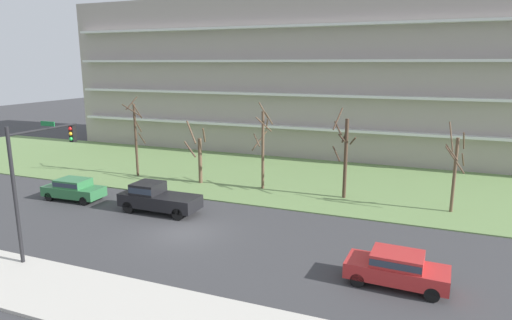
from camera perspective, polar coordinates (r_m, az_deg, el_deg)
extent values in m
plane|color=#38383A|center=(26.42, -9.20, -9.26)|extent=(160.00, 160.00, 0.00)
cube|color=#BCB7AD|center=(20.62, -21.08, -16.29)|extent=(80.00, 4.00, 0.15)
cube|color=#66844C|center=(38.48, 1.48, -2.09)|extent=(80.00, 16.00, 0.08)
cube|color=#9E938C|center=(50.93, 7.20, 10.74)|extent=(54.34, 12.59, 16.53)
cube|color=silver|center=(44.87, 4.85, 4.22)|extent=(52.17, 0.90, 0.24)
cube|color=silver|center=(44.52, 4.93, 8.43)|extent=(52.17, 0.90, 0.24)
cube|color=silver|center=(44.41, 5.01, 12.69)|extent=(52.17, 0.90, 0.24)
cube|color=silver|center=(44.55, 5.09, 16.94)|extent=(52.17, 0.90, 0.24)
cylinder|color=#423023|center=(39.25, -15.31, 2.42)|extent=(0.21, 0.21, 6.33)
cylinder|color=#423023|center=(38.78, -15.06, 4.35)|extent=(0.24, 0.79, 1.24)
cylinder|color=#423023|center=(38.52, -15.20, 6.22)|extent=(0.44, 0.91, 1.42)
cylinder|color=#423023|center=(39.33, -15.85, 7.09)|extent=(0.68, 0.99, 1.14)
cylinder|color=#423023|center=(38.15, -15.82, 6.20)|extent=(1.50, 0.69, 1.09)
cylinder|color=#423023|center=(38.95, -14.58, 2.74)|extent=(0.30, 1.20, 1.15)
cylinder|color=brown|center=(36.06, -7.25, -0.16)|extent=(0.31, 0.31, 3.78)
cylinder|color=brown|center=(35.30, -8.40, 3.59)|extent=(1.35, 0.97, 1.72)
cylinder|color=brown|center=(35.44, -8.58, 1.40)|extent=(1.63, 1.13, 1.08)
cylinder|color=brown|center=(35.59, -6.76, 3.22)|extent=(0.39, 0.86, 1.28)
cylinder|color=brown|center=(33.94, 0.90, 1.18)|extent=(0.22, 0.22, 6.14)
cylinder|color=brown|center=(33.13, 0.97, 6.47)|extent=(0.73, 0.42, 1.23)
cylinder|color=brown|center=(34.37, 0.45, 2.52)|extent=(1.01, 1.04, 1.53)
cylinder|color=brown|center=(33.63, 1.43, 4.69)|extent=(0.41, 0.66, 0.87)
cylinder|color=brown|center=(33.24, 1.68, 5.43)|extent=(0.34, 1.12, 1.09)
cylinder|color=brown|center=(33.00, 0.99, 4.66)|extent=(1.18, 0.62, 1.16)
cylinder|color=brown|center=(33.56, 0.09, 2.60)|extent=(0.87, 0.85, 0.88)
cylinder|color=#423023|center=(32.22, 11.53, 0.08)|extent=(0.26, 0.26, 5.88)
cylinder|color=#423023|center=(32.02, 10.58, 5.28)|extent=(0.45, 1.50, 1.48)
cylinder|color=#423023|center=(31.88, 10.37, 0.82)|extent=(0.87, 1.33, 0.87)
cylinder|color=#423023|center=(32.07, 11.39, 2.97)|extent=(0.40, 0.50, 0.86)
cylinder|color=#423023|center=(31.58, 10.58, 4.10)|extent=(0.82, 1.24, 0.82)
cylinder|color=#423023|center=(32.13, 12.45, 2.44)|extent=(0.62, 0.96, 0.72)
cylinder|color=#423023|center=(31.70, 11.06, 2.82)|extent=(0.67, 0.68, 0.50)
cylinder|color=brown|center=(31.42, 24.32, -1.89)|extent=(0.21, 0.21, 5.04)
cylinder|color=brown|center=(30.76, 23.99, 2.81)|extent=(0.42, 0.95, 1.83)
cylinder|color=brown|center=(30.71, 24.04, 0.91)|extent=(0.84, 0.72, 0.95)
cylinder|color=brown|center=(30.57, 24.38, 0.02)|extent=(1.30, 0.30, 1.70)
cylinder|color=brown|center=(31.10, 25.25, 0.06)|extent=(0.32, 0.89, 1.00)
cylinder|color=brown|center=(30.92, 25.34, 2.28)|extent=(0.24, 0.78, 1.20)
cube|color=black|center=(29.85, -12.34, -5.15)|extent=(5.40, 2.01, 0.85)
cube|color=black|center=(30.13, -13.83, -3.52)|extent=(1.80, 1.84, 0.70)
cube|color=#2D3847|center=(30.13, -13.83, -3.52)|extent=(1.77, 1.88, 0.38)
cylinder|color=black|center=(30.37, -16.22, -5.90)|extent=(0.80, 0.22, 0.80)
cylinder|color=black|center=(31.72, -14.26, -5.00)|extent=(0.80, 0.22, 0.80)
cylinder|color=black|center=(28.29, -10.11, -6.95)|extent=(0.80, 0.22, 0.80)
cylinder|color=black|center=(29.72, -8.30, -5.92)|extent=(0.80, 0.22, 0.80)
cube|color=#B22828|center=(21.03, 17.75, -13.62)|extent=(4.48, 2.01, 0.70)
cube|color=#B22828|center=(20.77, 17.86, -12.07)|extent=(2.28, 1.76, 0.55)
cube|color=#2D3847|center=(20.77, 17.86, -12.07)|extent=(2.24, 1.80, 0.30)
cylinder|color=black|center=(21.83, 22.08, -13.99)|extent=(0.65, 0.25, 0.64)
cylinder|color=black|center=(20.41, 21.85, -15.89)|extent=(0.65, 0.25, 0.64)
cylinder|color=black|center=(22.07, 13.88, -13.10)|extent=(0.65, 0.25, 0.64)
cylinder|color=black|center=(20.67, 13.02, -14.89)|extent=(0.65, 0.25, 0.64)
cube|color=#2D6B3D|center=(34.41, -22.55, -3.74)|extent=(4.47, 1.97, 0.70)
cube|color=#2D6B3D|center=(34.25, -22.64, -2.74)|extent=(2.26, 1.74, 0.55)
cube|color=#2D3847|center=(34.25, -22.64, -2.74)|extent=(2.22, 1.77, 0.30)
cylinder|color=black|center=(35.00, -25.25, -4.32)|extent=(0.65, 0.24, 0.64)
cylinder|color=black|center=(36.08, -23.50, -3.68)|extent=(0.65, 0.24, 0.64)
cylinder|color=black|center=(32.95, -21.40, -4.98)|extent=(0.65, 0.24, 0.64)
cylinder|color=black|center=(34.10, -19.68, -4.27)|extent=(0.65, 0.24, 0.64)
cylinder|color=black|center=(23.91, -28.75, -4.36)|extent=(0.18, 0.18, 6.84)
cylinder|color=black|center=(24.67, -25.71, 3.62)|extent=(0.12, 4.26, 0.12)
cube|color=black|center=(26.00, -22.67, 3.17)|extent=(0.28, 0.28, 0.90)
sphere|color=red|center=(25.85, -22.96, 3.77)|extent=(0.20, 0.20, 0.20)
sphere|color=#F2A519|center=(25.89, -22.90, 3.16)|extent=(0.20, 0.20, 0.20)
sphere|color=green|center=(25.93, -22.85, 2.55)|extent=(0.20, 0.20, 0.20)
cube|color=#197238|center=(24.78, -25.40, 4.27)|extent=(0.90, 0.04, 0.24)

